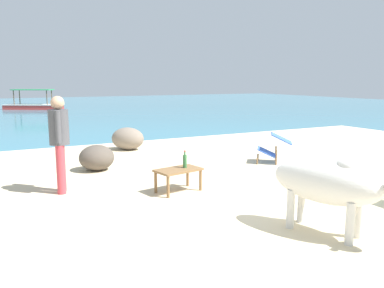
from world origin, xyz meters
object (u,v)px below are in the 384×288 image
(boat_red, at_px, (34,105))
(bottle, at_px, (185,161))
(person_standing, at_px, (59,137))
(deck_chair_near, at_px, (274,146))
(low_bench_table, at_px, (178,173))
(cow, at_px, (329,183))

(boat_red, bearing_deg, bottle, -58.61)
(bottle, relative_size, person_standing, 0.18)
(deck_chair_near, relative_size, boat_red, 0.25)
(low_bench_table, bearing_deg, person_standing, 142.47)
(deck_chair_near, bearing_deg, person_standing, 41.35)
(low_bench_table, bearing_deg, cow, -82.71)
(cow, bearing_deg, boat_red, 163.30)
(low_bench_table, relative_size, deck_chair_near, 0.89)
(low_bench_table, xyz_separation_m, deck_chair_near, (2.95, 1.10, 0.05))
(bottle, distance_m, boat_red, 21.45)
(deck_chair_near, height_order, boat_red, boat_red)
(low_bench_table, xyz_separation_m, bottle, (0.14, 0.03, 0.18))
(deck_chair_near, relative_size, person_standing, 0.57)
(bottle, relative_size, deck_chair_near, 0.32)
(bottle, distance_m, person_standing, 2.12)
(low_bench_table, height_order, boat_red, boat_red)
(low_bench_table, xyz_separation_m, person_standing, (-1.76, 0.88, 0.61))
(person_standing, bearing_deg, low_bench_table, 165.27)
(bottle, bearing_deg, deck_chair_near, 20.77)
(deck_chair_near, bearing_deg, bottle, 59.44)
(deck_chair_near, distance_m, boat_red, 20.61)
(person_standing, bearing_deg, boat_red, -82.78)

